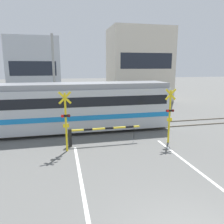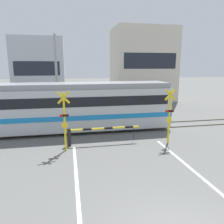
{
  "view_description": "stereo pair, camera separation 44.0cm",
  "coord_description": "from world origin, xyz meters",
  "views": [
    {
      "loc": [
        -3.15,
        -3.99,
        4.55
      ],
      "look_at": [
        0.0,
        9.64,
        1.6
      ],
      "focal_mm": 35.0,
      "sensor_mm": 36.0,
      "label": 1
    },
    {
      "loc": [
        -2.72,
        -4.09,
        4.55
      ],
      "look_at": [
        0.0,
        9.64,
        1.6
      ],
      "focal_mm": 35.0,
      "sensor_mm": 36.0,
      "label": 2
    }
  ],
  "objects": [
    {
      "name": "crossing_signal_right",
      "position": [
        3.01,
        7.51,
        1.81
      ],
      "size": [
        0.68,
        0.15,
        3.28
      ],
      "color": "yellow",
      "rests_on": "ground_plane"
    },
    {
      "name": "crossing_signal_left",
      "position": [
        -3.01,
        7.51,
        1.81
      ],
      "size": [
        0.68,
        0.15,
        3.28
      ],
      "color": "yellow",
      "rests_on": "ground_plane"
    },
    {
      "name": "rail_track_near",
      "position": [
        0.0,
        10.62,
        0.04
      ],
      "size": [
        50.0,
        0.1,
        0.08
      ],
      "color": "#6B6051",
      "rests_on": "ground_plane"
    },
    {
      "name": "building_left_of_street",
      "position": [
        -6.08,
        24.34,
        3.91
      ],
      "size": [
        5.83,
        5.54,
        7.81
      ],
      "color": "#B2B7BC",
      "rests_on": "ground_plane"
    },
    {
      "name": "utility_pole_streetside",
      "position": [
        -3.76,
        16.38,
        3.65
      ],
      "size": [
        0.22,
        0.22,
        7.31
      ],
      "color": "gray",
      "rests_on": "ground_plane"
    },
    {
      "name": "crossing_barrier_near",
      "position": [
        -1.6,
        8.23,
        0.74
      ],
      "size": [
        4.31,
        0.2,
        1.03
      ],
      "color": "black",
      "rests_on": "ground_plane"
    },
    {
      "name": "commuter_train",
      "position": [
        -4.39,
        11.34,
        1.82
      ],
      "size": [
        17.59,
        2.82,
        3.4
      ],
      "color": "#B7BCC1",
      "rests_on": "ground_plane"
    },
    {
      "name": "crossing_barrier_far",
      "position": [
        1.6,
        13.88,
        0.74
      ],
      "size": [
        4.31,
        0.2,
        1.03
      ],
      "color": "black",
      "rests_on": "ground_plane"
    },
    {
      "name": "building_right_of_street",
      "position": [
        7.11,
        24.34,
        4.71
      ],
      "size": [
        7.9,
        5.54,
        9.41
      ],
      "color": "beige",
      "rests_on": "ground_plane"
    },
    {
      "name": "rail_track_far",
      "position": [
        0.0,
        12.05,
        0.04
      ],
      "size": [
        50.0,
        0.1,
        0.08
      ],
      "color": "#6B6051",
      "rests_on": "ground_plane"
    },
    {
      "name": "road_stripe_left",
      "position": [
        -2.56,
        1.96,
        0.0
      ],
      "size": [
        0.14,
        11.93,
        0.01
      ],
      "color": "white",
      "rests_on": "ground_plane"
    }
  ]
}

